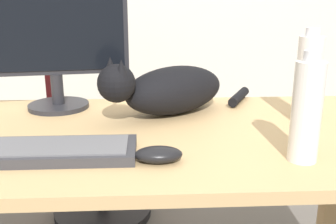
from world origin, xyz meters
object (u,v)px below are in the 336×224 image
at_px(office_chair, 89,146).
at_px(water_bottle, 308,79).
at_px(cat, 169,89).
at_px(keyboard, 42,151).
at_px(monitor, 53,40).
at_px(spray_bottle, 307,111).
at_px(computer_mouse, 158,154).

xyz_separation_m(office_chair, water_bottle, (0.75, -0.66, 0.46)).
relative_size(cat, water_bottle, 1.88).
relative_size(office_chair, cat, 1.69).
bearing_deg(cat, keyboard, -134.01).
height_order(keyboard, cat, cat).
xyz_separation_m(monitor, spray_bottle, (0.65, -0.47, -0.11)).
height_order(computer_mouse, water_bottle, water_bottle).
height_order(water_bottle, spray_bottle, water_bottle).
distance_m(monitor, computer_mouse, 0.60).
bearing_deg(keyboard, cat, 45.99).
height_order(office_chair, water_bottle, water_bottle).
bearing_deg(spray_bottle, computer_mouse, 178.85).
distance_m(cat, water_bottle, 0.42).
bearing_deg(cat, computer_mouse, -96.95).
bearing_deg(water_bottle, spray_bottle, -112.27).
xyz_separation_m(office_chair, monitor, (-0.02, -0.48, 0.56)).
relative_size(monitor, cat, 0.92).
bearing_deg(computer_mouse, spray_bottle, -1.15).
xyz_separation_m(monitor, cat, (0.37, -0.09, -0.15)).
distance_m(office_chair, spray_bottle, 1.22).
height_order(monitor, keyboard, monitor).
distance_m(computer_mouse, spray_bottle, 0.35).
distance_m(cat, computer_mouse, 0.38).
xyz_separation_m(office_chair, cat, (0.35, -0.56, 0.41)).
bearing_deg(keyboard, monitor, 96.87).
relative_size(computer_mouse, spray_bottle, 0.44).
distance_m(office_chair, monitor, 0.73).
xyz_separation_m(office_chair, computer_mouse, (0.31, -0.94, 0.35)).
relative_size(office_chair, computer_mouse, 8.00).
bearing_deg(office_chair, cat, -57.91).
bearing_deg(cat, monitor, 166.81).
bearing_deg(computer_mouse, keyboard, 170.29).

